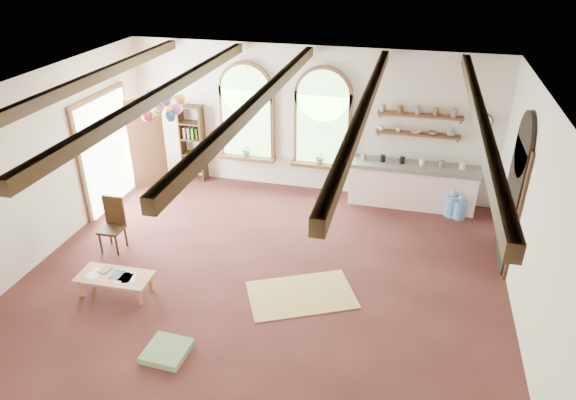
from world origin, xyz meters
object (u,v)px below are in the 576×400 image
(coffee_table, at_px, (115,278))
(side_chair, at_px, (113,235))
(kitchen_counter, at_px, (412,185))
(balloon_cluster, at_px, (164,105))

(coffee_table, distance_m, side_chair, 1.39)
(kitchen_counter, relative_size, side_chair, 2.65)
(kitchen_counter, bearing_deg, coffee_table, -136.46)
(kitchen_counter, height_order, side_chair, side_chair)
(kitchen_counter, height_order, coffee_table, kitchen_counter)
(coffee_table, xyz_separation_m, side_chair, (-0.73, 1.18, -0.01))
(kitchen_counter, bearing_deg, balloon_cluster, -160.96)
(side_chair, bearing_deg, coffee_table, -58.09)
(coffee_table, bearing_deg, balloon_cluster, 94.31)
(kitchen_counter, relative_size, balloon_cluster, 2.35)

